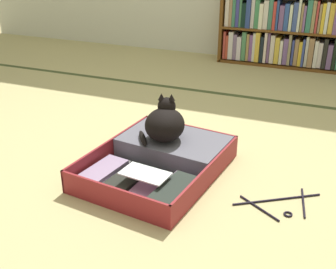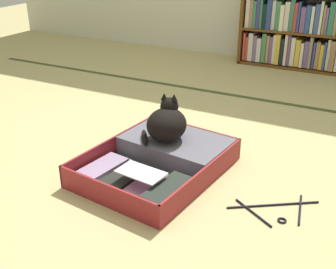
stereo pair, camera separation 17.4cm
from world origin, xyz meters
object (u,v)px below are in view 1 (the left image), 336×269
Objects in this scene: black_cat at (165,123)px; clothes_hanger at (280,204)px; bookshelf at (303,33)px; open_suitcase at (164,159)px.

black_cat is 0.74m from clothes_hanger.
bookshelf reaches higher than open_suitcase.
black_cat is 0.80× the size of clothes_hanger.
open_suitcase is 0.19m from black_cat.
black_cat is (-0.49, -2.15, -0.11)m from bookshelf.
bookshelf is 5.21× the size of black_cat.
bookshelf is 4.16× the size of clothes_hanger.
clothes_hanger is at bearing -18.17° from black_cat.
open_suitcase is 2.27× the size of clothes_hanger.
black_cat reaches higher than open_suitcase.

